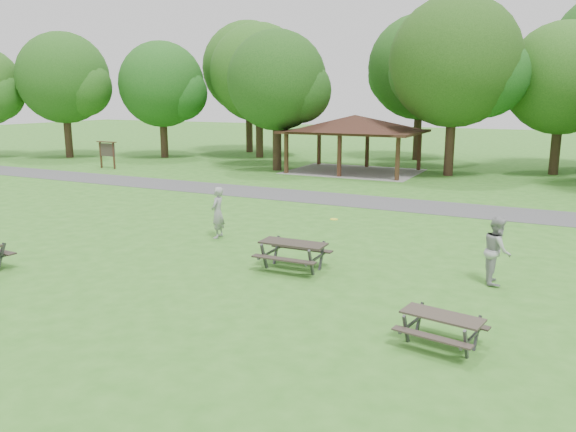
{
  "coord_description": "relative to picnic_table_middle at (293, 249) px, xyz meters",
  "views": [
    {
      "loc": [
        8.63,
        -11.4,
        5.0
      ],
      "look_at": [
        1.0,
        4.0,
        1.3
      ],
      "focal_mm": 35.0,
      "sensor_mm": 36.0,
      "label": 1
    }
  ],
  "objects": [
    {
      "name": "tree_row_f",
      "position": [
        6.34,
        25.7,
        5.22
      ],
      "size": [
        7.35,
        7.0,
        9.55
      ],
      "color": "black",
      "rests_on": "ground"
    },
    {
      "name": "frisbee_in_flight",
      "position": [
        0.57,
        1.76,
        0.59
      ],
      "size": [
        0.33,
        0.33,
        0.02
      ],
      "color": "yellow",
      "rests_on": "ground"
    },
    {
      "name": "tree_row_d",
      "position": [
        -10.67,
        19.7,
        5.15
      ],
      "size": [
        6.93,
        6.6,
        9.27
      ],
      "color": "black",
      "rests_on": "ground"
    },
    {
      "name": "notice_board",
      "position": [
        -21.75,
        15.18,
        0.69
      ],
      "size": [
        1.6,
        0.3,
        1.88
      ],
      "color": "#341F13",
      "rests_on": "ground"
    },
    {
      "name": "frisbee_thrower",
      "position": [
        -4.04,
        2.17,
        0.3
      ],
      "size": [
        0.54,
        0.73,
        1.83
      ],
      "primitive_type": "imported",
      "rotation": [
        0.0,
        0.0,
        -1.41
      ],
      "color": "gray",
      "rests_on": "ground"
    },
    {
      "name": "picnic_table_middle",
      "position": [
        0.0,
        0.0,
        0.0
      ],
      "size": [
        1.97,
        1.6,
        0.84
      ],
      "color": "#2B251F",
      "rests_on": "ground"
    },
    {
      "name": "tree_deep_a",
      "position": [
        -18.65,
        29.7,
        6.51
      ],
      "size": [
        8.4,
        8.0,
        11.38
      ],
      "color": "#332116",
      "rests_on": "ground"
    },
    {
      "name": "tree_deep_b",
      "position": [
        -3.65,
        30.2,
        6.27
      ],
      "size": [
        8.4,
        8.0,
        11.13
      ],
      "color": "black",
      "rests_on": "ground"
    },
    {
      "name": "tree_row_e",
      "position": [
        0.35,
        22.2,
        6.16
      ],
      "size": [
        8.4,
        8.0,
        11.02
      ],
      "color": "#321F16",
      "rests_on": "ground"
    },
    {
      "name": "tree_row_c",
      "position": [
        -15.65,
        26.2,
        5.92
      ],
      "size": [
        8.19,
        7.8,
        10.67
      ],
      "color": "#322216",
      "rests_on": "ground"
    },
    {
      "name": "tree_row_a",
      "position": [
        -29.66,
        19.2,
        5.53
      ],
      "size": [
        7.56,
        7.2,
        9.97
      ],
      "color": "#321F16",
      "rests_on": "ground"
    },
    {
      "name": "tree_row_b",
      "position": [
        -22.66,
        22.7,
        5.05
      ],
      "size": [
        7.14,
        6.8,
        9.28
      ],
      "color": "#321F16",
      "rests_on": "ground"
    },
    {
      "name": "pavilion",
      "position": [
        -5.75,
        21.18,
        2.44
      ],
      "size": [
        8.6,
        7.01,
        3.76
      ],
      "color": "#3A2515",
      "rests_on": "ground"
    },
    {
      "name": "ground",
      "position": [
        -1.75,
        -2.82,
        -0.62
      ],
      "size": [
        160.0,
        160.0,
        0.0
      ],
      "primitive_type": "plane",
      "color": "#337421",
      "rests_on": "ground"
    },
    {
      "name": "asphalt_path",
      "position": [
        -1.75,
        11.18,
        -0.61
      ],
      "size": [
        120.0,
        3.2,
        0.02
      ],
      "primitive_type": "cube",
      "color": "#474749",
      "rests_on": "ground"
    },
    {
      "name": "picnic_table_far",
      "position": [
        4.96,
        -3.33,
        -0.11
      ],
      "size": [
        1.8,
        1.54,
        0.7
      ],
      "color": "#332B24",
      "rests_on": "ground"
    },
    {
      "name": "frisbee_catcher",
      "position": [
        5.47,
        1.32,
        0.3
      ],
      "size": [
        0.88,
        1.03,
        1.84
      ],
      "primitive_type": "imported",
      "rotation": [
        0.0,
        0.0,
        1.79
      ],
      "color": "#9D9DA0",
      "rests_on": "ground"
    }
  ]
}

